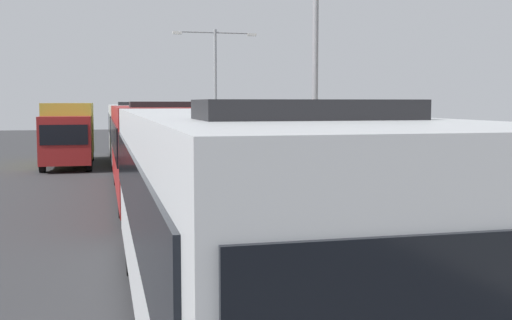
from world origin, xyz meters
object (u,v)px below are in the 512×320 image
object	(u,v)px
bus_second_in_line	(152,147)
streetlamp_mid	(315,49)
box_truck_oncoming	(69,131)
streetlamp_far	(215,76)
bus_middle	(134,130)
bus_lead	(225,212)

from	to	relation	value
bus_second_in_line	streetlamp_mid	world-z (taller)	streetlamp_mid
box_truck_oncoming	streetlamp_far	xyz separation A→B (m)	(8.70, 6.42, 3.12)
box_truck_oncoming	streetlamp_mid	world-z (taller)	streetlamp_mid
bus_middle	streetlamp_far	size ratio (longest dim) A/B	1.55
bus_lead	bus_second_in_line	bearing A→B (deg)	90.00
box_truck_oncoming	streetlamp_mid	bearing A→B (deg)	-56.15
streetlamp_mid	bus_lead	bearing A→B (deg)	-114.40
box_truck_oncoming	streetlamp_far	world-z (taller)	streetlamp_far
bus_second_in_line	streetlamp_far	bearing A→B (deg)	73.61
box_truck_oncoming	streetlamp_far	size ratio (longest dim) A/B	1.08
bus_middle	box_truck_oncoming	world-z (taller)	bus_middle
bus_lead	box_truck_oncoming	xyz separation A→B (m)	(-3.30, 24.87, 0.02)
bus_lead	box_truck_oncoming	world-z (taller)	bus_lead
streetlamp_mid	streetlamp_far	bearing A→B (deg)	90.00
bus_second_in_line	bus_middle	bearing A→B (deg)	90.00
streetlamp_mid	bus_second_in_line	bearing A→B (deg)	169.06
streetlamp_far	bus_second_in_line	bearing A→B (deg)	-106.39
bus_lead	bus_second_in_line	world-z (taller)	same
streetlamp_mid	streetlamp_far	world-z (taller)	streetlamp_mid
bus_second_in_line	bus_middle	size ratio (longest dim) A/B	1.03
bus_second_in_line	box_truck_oncoming	bearing A→B (deg)	105.47
bus_middle	streetlamp_mid	size ratio (longest dim) A/B	1.50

